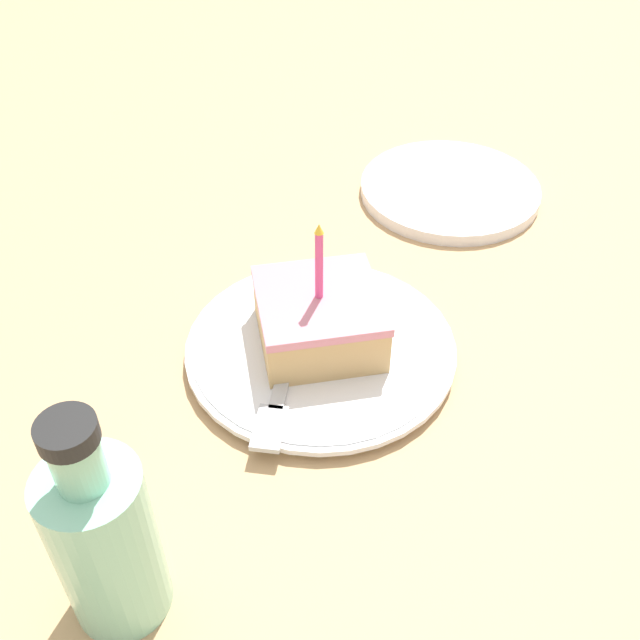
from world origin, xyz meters
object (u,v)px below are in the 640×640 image
(plate, at_px, (320,346))
(side_plate, at_px, (450,189))
(fork, at_px, (283,372))
(bottle, at_px, (105,539))
(cake_slice, at_px, (319,318))

(plate, distance_m, side_plate, 0.30)
(fork, height_order, bottle, bottle)
(plate, distance_m, bottle, 0.28)
(plate, relative_size, bottle, 1.34)
(bottle, bearing_deg, fork, 142.34)
(plate, relative_size, cake_slice, 1.93)
(cake_slice, bearing_deg, side_plate, 139.13)
(plate, bearing_deg, side_plate, 139.45)
(cake_slice, relative_size, fork, 0.65)
(fork, relative_size, bottle, 1.08)
(side_plate, bearing_deg, bottle, -40.12)
(cake_slice, xyz_separation_m, side_plate, (-0.23, 0.20, -0.03))
(cake_slice, xyz_separation_m, bottle, (0.21, -0.17, 0.03))
(side_plate, bearing_deg, cake_slice, -40.87)
(fork, height_order, side_plate, fork)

